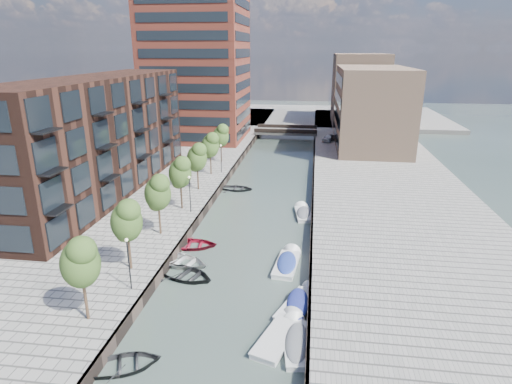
% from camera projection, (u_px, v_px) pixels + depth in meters
% --- Properties ---
extents(water, '(300.00, 300.00, 0.00)m').
position_uv_depth(water, '(271.00, 181.00, 61.55)').
color(water, '#38473F').
rests_on(water, ground).
extents(quay_left, '(60.00, 140.00, 1.00)m').
position_uv_depth(quay_left, '(39.00, 169.00, 66.01)').
color(quay_left, gray).
rests_on(quay_left, ground).
extents(quay_right, '(20.00, 140.00, 1.00)m').
position_uv_depth(quay_right, '(385.00, 182.00, 59.33)').
color(quay_right, gray).
rests_on(quay_right, ground).
extents(quay_wall_left, '(0.25, 140.00, 1.00)m').
position_uv_depth(quay_wall_left, '(229.00, 176.00, 62.17)').
color(quay_wall_left, '#332823').
rests_on(quay_wall_left, ground).
extents(quay_wall_right, '(0.25, 140.00, 1.00)m').
position_uv_depth(quay_wall_right, '(313.00, 179.00, 60.60)').
color(quay_wall_right, '#332823').
rests_on(quay_wall_right, ground).
extents(far_closure, '(80.00, 40.00, 1.00)m').
position_uv_depth(far_closure, '(293.00, 116.00, 117.74)').
color(far_closure, gray).
rests_on(far_closure, ground).
extents(apartment_block, '(8.00, 38.00, 14.00)m').
position_uv_depth(apartment_block, '(100.00, 136.00, 52.17)').
color(apartment_block, black).
rests_on(apartment_block, quay_left).
extents(tower, '(18.00, 18.00, 30.00)m').
position_uv_depth(tower, '(197.00, 60.00, 82.11)').
color(tower, brown).
rests_on(tower, quay_left).
extents(tan_block_near, '(12.00, 25.00, 14.00)m').
position_uv_depth(tan_block_near, '(371.00, 107.00, 77.61)').
color(tan_block_near, '#94735B').
rests_on(tan_block_near, quay_right).
extents(tan_block_far, '(12.00, 20.00, 16.00)m').
position_uv_depth(tan_block_far, '(359.00, 89.00, 101.71)').
color(tan_block_far, '#94735B').
rests_on(tan_block_far, quay_right).
extents(bridge, '(13.00, 6.00, 1.30)m').
position_uv_depth(bridge, '(286.00, 131.00, 91.16)').
color(bridge, gray).
rests_on(bridge, ground).
extents(tree_0, '(2.50, 2.50, 5.95)m').
position_uv_depth(tree_0, '(80.00, 261.00, 27.14)').
color(tree_0, '#382619').
rests_on(tree_0, quay_left).
extents(tree_1, '(2.50, 2.50, 5.95)m').
position_uv_depth(tree_1, '(126.00, 219.00, 33.71)').
color(tree_1, '#382619').
rests_on(tree_1, quay_left).
extents(tree_2, '(2.50, 2.50, 5.95)m').
position_uv_depth(tree_2, '(158.00, 191.00, 40.28)').
color(tree_2, '#382619').
rests_on(tree_2, quay_left).
extents(tree_3, '(2.50, 2.50, 5.95)m').
position_uv_depth(tree_3, '(180.00, 171.00, 46.86)').
color(tree_3, '#382619').
rests_on(tree_3, quay_left).
extents(tree_4, '(2.50, 2.50, 5.95)m').
position_uv_depth(tree_4, '(197.00, 156.00, 53.43)').
color(tree_4, '#382619').
rests_on(tree_4, quay_left).
extents(tree_5, '(2.50, 2.50, 5.95)m').
position_uv_depth(tree_5, '(210.00, 145.00, 60.01)').
color(tree_5, '#382619').
rests_on(tree_5, quay_left).
extents(tree_6, '(2.50, 2.50, 5.95)m').
position_uv_depth(tree_6, '(221.00, 135.00, 66.58)').
color(tree_6, '#382619').
rests_on(tree_6, quay_left).
extents(lamp_0, '(0.24, 0.24, 4.12)m').
position_uv_depth(lamp_0, '(128.00, 258.00, 31.30)').
color(lamp_0, black).
rests_on(lamp_0, quay_left).
extents(lamp_1, '(0.24, 0.24, 4.12)m').
position_uv_depth(lamp_1, '(190.00, 190.00, 46.32)').
color(lamp_1, black).
rests_on(lamp_1, quay_left).
extents(lamp_2, '(0.24, 0.24, 4.12)m').
position_uv_depth(lamp_2, '(221.00, 156.00, 61.35)').
color(lamp_2, black).
rests_on(lamp_2, quay_left).
extents(sloop_0, '(5.94, 5.06, 1.04)m').
position_uv_depth(sloop_0, '(186.00, 278.00, 35.58)').
color(sloop_0, black).
rests_on(sloop_0, ground).
extents(sloop_1, '(5.30, 4.68, 0.91)m').
position_uv_depth(sloop_1, '(125.00, 368.00, 25.52)').
color(sloop_1, '#242527').
rests_on(sloop_1, ground).
extents(sloop_2, '(5.20, 3.94, 1.01)m').
position_uv_depth(sloop_2, '(192.00, 247.00, 41.04)').
color(sloop_2, maroon).
rests_on(sloop_2, ground).
extents(sloop_3, '(5.98, 4.98, 1.07)m').
position_uv_depth(sloop_3, '(181.00, 264.00, 37.74)').
color(sloop_3, '#BBBBB9').
rests_on(sloop_3, ground).
extents(sloop_4, '(4.65, 3.46, 0.92)m').
position_uv_depth(sloop_4, '(237.00, 190.00, 57.61)').
color(sloop_4, '#232325').
rests_on(sloop_4, ground).
extents(motorboat_0, '(3.46, 5.38, 1.70)m').
position_uv_depth(motorboat_0, '(300.00, 303.00, 31.65)').
color(motorboat_0, white).
rests_on(motorboat_0, ground).
extents(motorboat_1, '(2.31, 5.07, 1.63)m').
position_uv_depth(motorboat_1, '(296.00, 340.00, 27.62)').
color(motorboat_1, silver).
rests_on(motorboat_1, ground).
extents(motorboat_2, '(3.37, 5.51, 1.74)m').
position_uv_depth(motorboat_2, '(282.00, 334.00, 28.42)').
color(motorboat_2, silver).
rests_on(motorboat_2, ground).
extents(motorboat_3, '(2.34, 5.37, 1.73)m').
position_uv_depth(motorboat_3, '(288.00, 262.00, 37.67)').
color(motorboat_3, silver).
rests_on(motorboat_3, ground).
extents(motorboat_4, '(2.30, 4.96, 1.59)m').
position_uv_depth(motorboat_4, '(303.00, 213.00, 49.04)').
color(motorboat_4, silver).
rests_on(motorboat_4, ground).
extents(car, '(2.99, 4.48, 1.42)m').
position_uv_depth(car, '(329.00, 138.00, 82.80)').
color(car, '#BBBCC1').
rests_on(car, quay_right).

